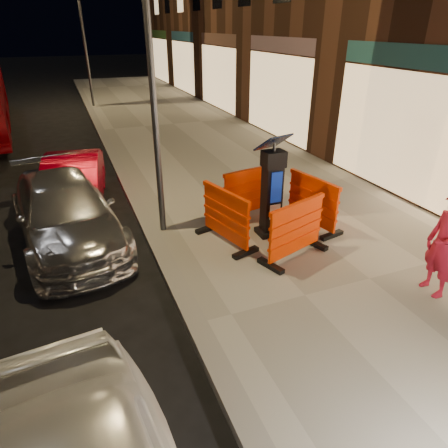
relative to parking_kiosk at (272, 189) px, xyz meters
name	(u,v)px	position (x,y,z in m)	size (l,w,h in m)	color
ground_plane	(198,331)	(-2.19, -2.04, -1.10)	(120.00, 120.00, 0.00)	black
sidewalk	(369,282)	(0.81, -2.04, -1.03)	(6.00, 60.00, 0.15)	gray
kerb	(198,327)	(-2.19, -2.04, -1.03)	(0.30, 60.00, 0.15)	slate
parking_kiosk	(272,189)	(0.00, 0.00, 0.00)	(0.60, 0.60, 1.90)	black
barrier_front	(296,230)	(0.00, -0.95, -0.42)	(1.36, 0.56, 1.06)	#EC3000
barrier_back	(250,192)	(0.00, 0.95, -0.42)	(1.36, 0.56, 1.06)	#EC3000
barrier_kerbside	(226,217)	(-0.95, 0.00, -0.42)	(1.36, 0.56, 1.06)	#EC3000
barrier_bldgside	(312,202)	(0.95, 0.00, -0.42)	(1.36, 0.56, 1.06)	#EC3000
car_silver	(71,241)	(-3.75, 1.45, -1.10)	(1.76, 4.32, 1.25)	#AFAFB4
car_red	(78,206)	(-3.51, 3.22, -1.10)	(1.25, 3.59, 1.18)	#950113
man	(445,245)	(1.49, -2.68, -0.12)	(0.60, 0.40, 1.66)	#A5152A
street_lamp_mid	(152,74)	(-1.94, 0.96, 2.05)	(0.12, 0.12, 6.00)	#3F3F44
street_lamp_far	(85,42)	(-1.94, 15.96, 2.05)	(0.12, 0.12, 6.00)	#3F3F44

